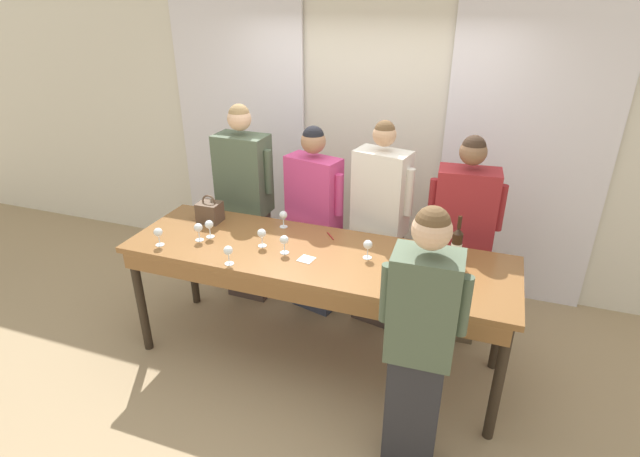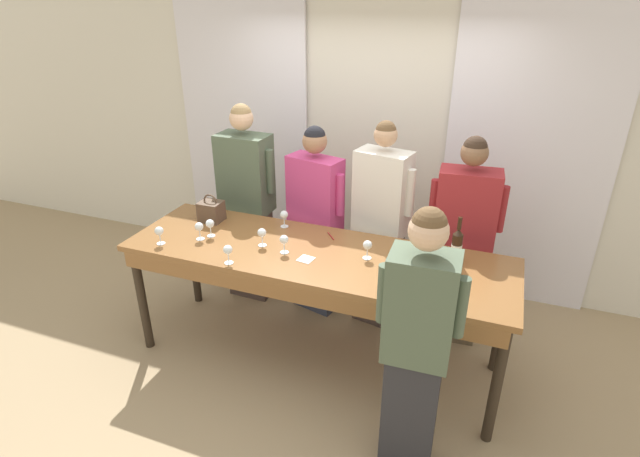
{
  "view_description": "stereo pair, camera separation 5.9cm",
  "coord_description": "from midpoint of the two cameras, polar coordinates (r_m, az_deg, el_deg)",
  "views": [
    {
      "loc": [
        1.1,
        -2.99,
        2.69
      ],
      "look_at": [
        0.0,
        0.09,
        1.11
      ],
      "focal_mm": 28.0,
      "sensor_mm": 36.0,
      "label": 1
    },
    {
      "loc": [
        1.16,
        -2.97,
        2.69
      ],
      "look_at": [
        0.0,
        0.09,
        1.11
      ],
      "focal_mm": 28.0,
      "sensor_mm": 36.0,
      "label": 2
    }
  ],
  "objects": [
    {
      "name": "curtain_panel_left",
      "position": [
        5.29,
        -8.27,
        10.76
      ],
      "size": [
        1.38,
        0.03,
        2.69
      ],
      "color": "white",
      "rests_on": "ground_plane"
    },
    {
      "name": "wall_back",
      "position": [
        4.85,
        6.63,
        10.15
      ],
      "size": [
        12.0,
        0.06,
        2.8
      ],
      "color": "silver",
      "rests_on": "ground_plane"
    },
    {
      "name": "wine_glass_back_left",
      "position": [
        3.49,
        -10.01,
        -2.48
      ],
      "size": [
        0.07,
        0.07,
        0.14
      ],
      "color": "white",
      "rests_on": "tasting_bar"
    },
    {
      "name": "wine_glass_front_mid",
      "position": [
        3.97,
        -3.7,
        1.51
      ],
      "size": [
        0.07,
        0.07,
        0.14
      ],
      "color": "white",
      "rests_on": "tasting_bar"
    },
    {
      "name": "wine_bottle",
      "position": [
        3.57,
        15.81,
        -1.95
      ],
      "size": [
        0.07,
        0.07,
        0.34
      ],
      "color": "black",
      "rests_on": "tasting_bar"
    },
    {
      "name": "pen",
      "position": [
        3.84,
        1.69,
        -0.88
      ],
      "size": [
        0.09,
        0.1,
        0.01
      ],
      "color": "maroon",
      "rests_on": "tasting_bar"
    },
    {
      "name": "tasting_bar",
      "position": [
        3.64,
        -0.19,
        -4.17
      ],
      "size": [
        2.84,
        0.87,
        0.96
      ],
      "color": "brown",
      "rests_on": "ground_plane"
    },
    {
      "name": "wine_glass_front_left",
      "position": [
        3.9,
        -12.04,
        0.47
      ],
      "size": [
        0.07,
        0.07,
        0.14
      ],
      "color": "white",
      "rests_on": "tasting_bar"
    },
    {
      "name": "wine_glass_center_mid",
      "position": [
        3.43,
        11.76,
        -3.18
      ],
      "size": [
        0.07,
        0.07,
        0.14
      ],
      "color": "white",
      "rests_on": "tasting_bar"
    },
    {
      "name": "wine_glass_back_mid",
      "position": [
        3.87,
        -13.23,
        0.13
      ],
      "size": [
        0.07,
        0.07,
        0.14
      ],
      "color": "white",
      "rests_on": "tasting_bar"
    },
    {
      "name": "curtain_panel_right",
      "position": [
        4.67,
        22.87,
        6.98
      ],
      "size": [
        1.38,
        0.03,
        2.69
      ],
      "color": "white",
      "rests_on": "ground_plane"
    },
    {
      "name": "wine_glass_center_right",
      "position": [
        3.69,
        -6.21,
        -0.57
      ],
      "size": [
        0.07,
        0.07,
        0.14
      ],
      "color": "white",
      "rests_on": "tasting_bar"
    },
    {
      "name": "wine_glass_center_left",
      "position": [
        3.58,
        -3.67,
        -1.36
      ],
      "size": [
        0.07,
        0.07,
        0.14
      ],
      "color": "white",
      "rests_on": "tasting_bar"
    },
    {
      "name": "guest_striped_shirt",
      "position": [
        4.08,
        16.31,
        -1.68
      ],
      "size": [
        0.57,
        0.29,
        1.74
      ],
      "color": "brown",
      "rests_on": "ground_plane"
    },
    {
      "name": "guest_olive_jacket",
      "position": [
        4.55,
        -7.94,
        2.68
      ],
      "size": [
        0.56,
        0.29,
        1.84
      ],
      "color": "#473833",
      "rests_on": "ground_plane"
    },
    {
      "name": "guest_cream_sweater",
      "position": [
        4.14,
        7.31,
        0.12
      ],
      "size": [
        0.54,
        0.33,
        1.8
      ],
      "color": "#473833",
      "rests_on": "ground_plane"
    },
    {
      "name": "wine_glass_front_right",
      "position": [
        3.51,
        5.93,
        -1.98
      ],
      "size": [
        0.07,
        0.07,
        0.14
      ],
      "color": "white",
      "rests_on": "tasting_bar"
    },
    {
      "name": "host_pouring",
      "position": [
        2.92,
        11.56,
        -12.9
      ],
      "size": [
        0.48,
        0.27,
        1.73
      ],
      "color": "#28282D",
      "rests_on": "ground_plane"
    },
    {
      "name": "guest_pink_top",
      "position": [
        4.31,
        -0.17,
        0.84
      ],
      "size": [
        0.57,
        0.33,
        1.71
      ],
      "color": "#383D51",
      "rests_on": "ground_plane"
    },
    {
      "name": "ground_plane",
      "position": [
        4.17,
        -0.02,
        -14.41
      ],
      "size": [
        18.0,
        18.0,
        0.0
      ],
      "primitive_type": "plane",
      "color": "tan"
    },
    {
      "name": "handbag",
      "position": [
        4.17,
        -11.93,
        1.98
      ],
      "size": [
        0.18,
        0.16,
        0.23
      ],
      "color": "brown",
      "rests_on": "tasting_bar"
    },
    {
      "name": "napkin",
      "position": [
        3.53,
        -1.15,
        -3.52
      ],
      "size": [
        0.12,
        0.12,
        0.0
      ],
      "color": "white",
      "rests_on": "tasting_bar"
    },
    {
      "name": "wine_glass_back_right",
      "position": [
        3.87,
        -17.49,
        -0.35
      ],
      "size": [
        0.07,
        0.07,
        0.14
      ],
      "color": "white",
      "rests_on": "tasting_bar"
    }
  ]
}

